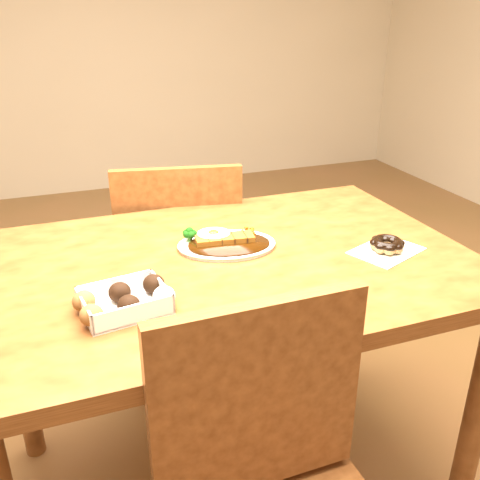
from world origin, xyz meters
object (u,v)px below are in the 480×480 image
object	(u,v)px
table	(227,294)
pon_de_ring	(387,245)
chair_far	(179,266)
donut_box	(124,300)
katsu_curry_plate	(225,242)

from	to	relation	value
table	pon_de_ring	bearing A→B (deg)	-13.86
chair_far	donut_box	distance (m)	0.80
table	pon_de_ring	world-z (taller)	pon_de_ring
chair_far	katsu_curry_plate	bearing A→B (deg)	102.51
donut_box	katsu_curry_plate	bearing A→B (deg)	37.45
pon_de_ring	table	bearing A→B (deg)	166.14
chair_far	pon_de_ring	bearing A→B (deg)	132.33
table	donut_box	xyz separation A→B (m)	(-0.27, -0.15, 0.12)
table	pon_de_ring	xyz separation A→B (m)	(0.39, -0.10, 0.12)
chair_far	katsu_curry_plate	distance (m)	0.55
table	donut_box	distance (m)	0.33
chair_far	katsu_curry_plate	world-z (taller)	chair_far
donut_box	pon_de_ring	bearing A→B (deg)	4.82
katsu_curry_plate	donut_box	xyz separation A→B (m)	(-0.29, -0.22, 0.01)
katsu_curry_plate	donut_box	size ratio (longest dim) A/B	1.36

